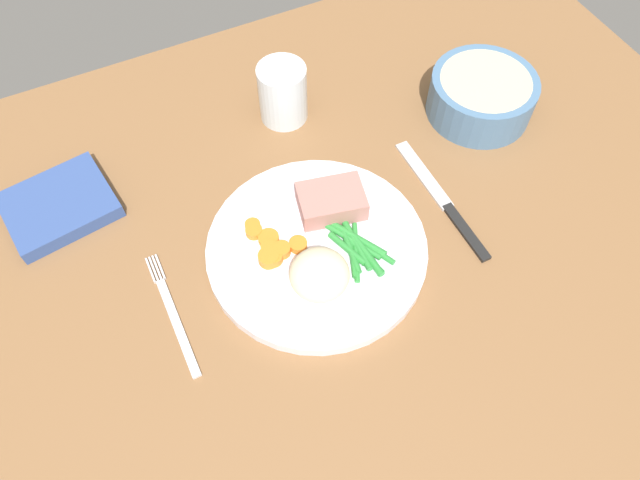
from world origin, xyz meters
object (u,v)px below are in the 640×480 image
(dinner_plate, at_px, (320,248))
(salad_bowl, at_px, (482,94))
(meat_portion, at_px, (331,201))
(knife, at_px, (443,201))
(water_glass, at_px, (283,97))
(napkin, at_px, (59,206))
(fork, at_px, (173,314))

(dinner_plate, bearing_deg, salad_bowl, 20.34)
(meat_portion, bearing_deg, knife, -17.84)
(meat_portion, distance_m, water_glass, 0.19)
(dinner_plate, relative_size, napkin, 2.06)
(meat_portion, xyz_separation_m, fork, (-0.22, -0.04, -0.03))
(napkin, bearing_deg, meat_portion, -27.36)
(napkin, bearing_deg, dinner_plate, -36.57)
(knife, distance_m, napkin, 0.49)
(dinner_plate, relative_size, knife, 1.29)
(meat_portion, height_order, fork, meat_portion)
(dinner_plate, distance_m, meat_portion, 0.06)
(dinner_plate, distance_m, water_glass, 0.23)
(dinner_plate, xyz_separation_m, fork, (-0.19, -0.00, -0.01))
(dinner_plate, distance_m, knife, 0.17)
(fork, distance_m, water_glass, 0.33)
(water_glass, xyz_separation_m, salad_bowl, (0.25, -0.11, -0.00))
(fork, bearing_deg, salad_bowl, 11.67)
(knife, bearing_deg, dinner_plate, -177.07)
(fork, xyz_separation_m, water_glass, (0.24, 0.23, 0.03))
(dinner_plate, xyz_separation_m, napkin, (-0.27, 0.20, 0.00))
(knife, xyz_separation_m, napkin, (-0.44, 0.20, 0.01))
(knife, height_order, salad_bowl, salad_bowl)
(fork, xyz_separation_m, knife, (0.36, -0.00, -0.00))
(dinner_plate, relative_size, salad_bowl, 1.82)
(dinner_plate, bearing_deg, napkin, 143.43)
(meat_portion, xyz_separation_m, knife, (0.14, -0.04, -0.03))
(dinner_plate, bearing_deg, water_glass, 76.66)
(meat_portion, xyz_separation_m, napkin, (-0.30, 0.16, -0.02))
(napkin, bearing_deg, water_glass, 4.84)
(fork, distance_m, salad_bowl, 0.50)
(meat_portion, height_order, salad_bowl, salad_bowl)
(meat_portion, height_order, napkin, meat_portion)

